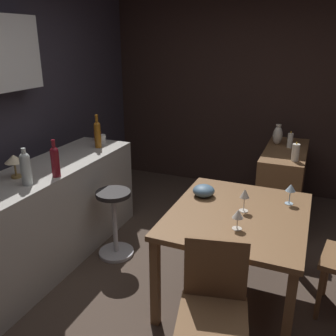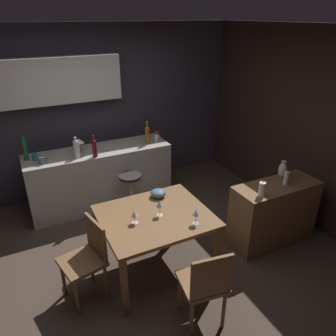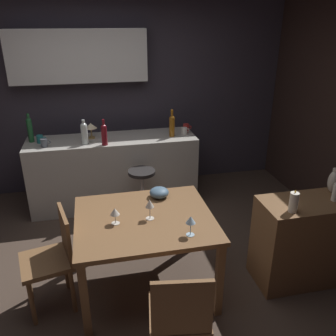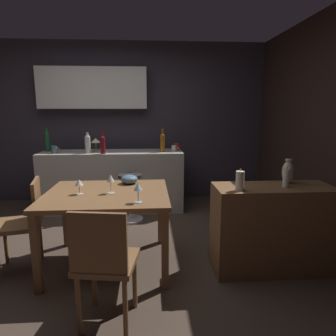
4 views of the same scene
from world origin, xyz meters
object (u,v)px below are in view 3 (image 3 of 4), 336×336
(bar_stool, at_px, (142,194))
(cup_white, at_px, (184,131))
(chair_by_doorway, at_px, (180,317))
(cup_teal, at_px, (40,139))
(dining_table, at_px, (145,226))
(pillar_candle_tall, at_px, (294,202))
(wine_bottle_amber, at_px, (172,125))
(wine_glass_center, at_px, (115,212))
(cup_slate, at_px, (44,143))
(chair_near_window, at_px, (54,256))
(vase_ceramic_ivory, at_px, (334,181))
(sideboard_cabinet, at_px, (315,239))
(counter_lamp, at_px, (91,127))
(cup_red, at_px, (186,128))
(wine_bottle_ruby, at_px, (104,134))
(pillar_candle_short, at_px, (336,192))
(wine_glass_right, at_px, (191,221))
(wine_bottle_green, at_px, (30,129))
(wine_bottle_clear, at_px, (84,132))
(fruit_bowl, at_px, (159,192))
(wine_glass_left, at_px, (150,204))

(bar_stool, height_order, cup_white, cup_white)
(chair_by_doorway, xyz_separation_m, cup_teal, (-1.09, 2.59, 0.45))
(dining_table, height_order, pillar_candle_tall, pillar_candle_tall)
(wine_bottle_amber, bearing_deg, wine_glass_center, -117.36)
(cup_slate, bearing_deg, cup_white, 4.15)
(chair_near_window, xyz_separation_m, vase_ceramic_ivory, (2.50, -0.03, 0.44))
(cup_teal, bearing_deg, sideboard_cabinet, -36.52)
(sideboard_cabinet, height_order, cup_teal, cup_teal)
(counter_lamp, bearing_deg, cup_red, 0.60)
(wine_glass_center, xyz_separation_m, wine_bottle_ruby, (0.01, 1.51, 0.19))
(dining_table, distance_m, pillar_candle_short, 1.68)
(sideboard_cabinet, bearing_deg, bar_stool, 136.04)
(chair_near_window, bearing_deg, cup_white, 47.70)
(wine_bottle_amber, xyz_separation_m, vase_ceramic_ivory, (1.12, -1.68, -0.12))
(wine_glass_right, distance_m, pillar_candle_tall, 0.89)
(cup_red, bearing_deg, cup_white, -118.95)
(dining_table, bearing_deg, wine_bottle_ruby, 99.32)
(chair_by_doorway, distance_m, cup_white, 2.69)
(wine_bottle_amber, bearing_deg, wine_glass_right, -98.80)
(wine_bottle_green, distance_m, vase_ceramic_ivory, 3.38)
(wine_bottle_clear, xyz_separation_m, cup_slate, (-0.47, -0.01, -0.09))
(wine_bottle_clear, bearing_deg, pillar_candle_tall, -48.25)
(chair_near_window, xyz_separation_m, cup_slate, (-0.17, 1.59, 0.46))
(wine_glass_center, xyz_separation_m, wine_bottle_amber, (0.86, 1.66, 0.20))
(pillar_candle_short, bearing_deg, wine_bottle_amber, 119.75)
(fruit_bowl, relative_size, wine_bottle_green, 0.51)
(wine_bottle_amber, height_order, counter_lamp, wine_bottle_amber)
(cup_slate, height_order, vase_ceramic_ivory, vase_ceramic_ivory)
(pillar_candle_tall, bearing_deg, wine_glass_right, -177.77)
(wine_glass_right, height_order, pillar_candle_tall, pillar_candle_tall)
(chair_by_doorway, xyz_separation_m, fruit_bowl, (0.10, 1.22, 0.29))
(wine_glass_left, distance_m, vase_ceramic_ivory, 1.69)
(pillar_candle_short, bearing_deg, chair_by_doorway, -156.70)
(chair_near_window, bearing_deg, pillar_candle_short, -4.11)
(wine_bottle_green, distance_m, wine_bottle_amber, 1.72)
(dining_table, relative_size, wine_glass_center, 8.10)
(cup_red, relative_size, pillar_candle_tall, 0.57)
(bar_stool, bearing_deg, wine_glass_left, -94.97)
(cup_red, bearing_deg, chair_near_window, -131.74)
(wine_glass_center, height_order, counter_lamp, counter_lamp)
(wine_bottle_amber, relative_size, vase_ceramic_ivory, 1.47)
(chair_near_window, height_order, wine_bottle_clear, wine_bottle_clear)
(wine_glass_center, bearing_deg, bar_stool, 72.09)
(fruit_bowl, bearing_deg, wine_bottle_clear, 118.34)
(wine_glass_right, xyz_separation_m, wine_bottle_clear, (-0.78, 1.89, 0.17))
(pillar_candle_tall, bearing_deg, wine_bottle_green, 137.90)
(chair_by_doorway, bearing_deg, wine_glass_center, 111.80)
(chair_by_doorway, height_order, bar_stool, chair_by_doorway)
(cup_teal, xyz_separation_m, cup_white, (1.79, -0.03, -0.00))
(chair_near_window, distance_m, wine_glass_center, 0.63)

